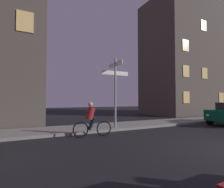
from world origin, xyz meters
TOP-DOWN VIEW (x-y plane):
  - sidewalk_kerb at (0.00, 6.46)m, footprint 40.00×2.64m
  - signpost at (-1.44, 5.58)m, footprint 1.70×1.59m
  - cyclist at (-3.35, 4.39)m, footprint 1.81×0.37m
  - building_right_block at (13.18, 12.27)m, footprint 11.83×6.26m

SIDE VIEW (x-z plane):
  - sidewalk_kerb at x=0.00m, z-range 0.00..0.14m
  - cyclist at x=-3.35m, z-range -0.06..1.55m
  - signpost at x=-1.44m, z-range 0.54..4.51m
  - building_right_block at x=13.18m, z-range 0.00..13.69m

